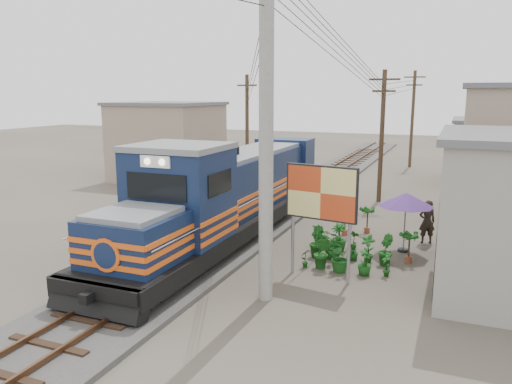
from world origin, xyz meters
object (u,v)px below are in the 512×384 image
at_px(billboard, 321,196).
at_px(market_umbrella, 406,200).
at_px(locomotive, 229,196).
at_px(vendor, 427,222).

height_order(billboard, market_umbrella, billboard).
bearing_deg(locomotive, market_umbrella, 8.50).
bearing_deg(market_umbrella, locomotive, -171.50).
bearing_deg(vendor, market_umbrella, 43.71).
bearing_deg(vendor, billboard, 41.43).
xyz_separation_m(market_umbrella, vendor, (0.71, 1.43, -1.10)).
relative_size(locomotive, billboard, 4.50).
relative_size(locomotive, market_umbrella, 6.63).
relative_size(billboard, market_umbrella, 1.47).
relative_size(market_umbrella, vendor, 1.43).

